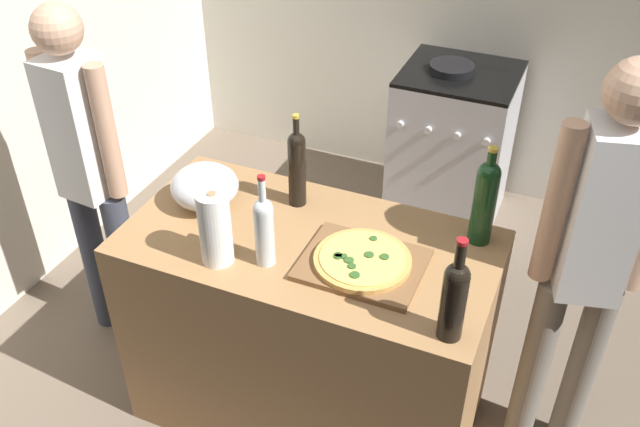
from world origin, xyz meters
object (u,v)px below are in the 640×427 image
object	(u,v)px
pizza	(362,260)
wine_bottle_clear	(297,166)
person_in_stripes	(89,168)
person_in_red	(590,258)
wine_bottle_dark	(264,228)
wine_bottle_amber	(485,199)
wine_bottle_green	(454,296)
stove	(452,145)
paper_towel_roll	(215,228)
mixing_bowl	(205,186)

from	to	relation	value
pizza	wine_bottle_clear	world-z (taller)	wine_bottle_clear
person_in_stripes	person_in_red	world-z (taller)	person_in_red
pizza	wine_bottle_dark	distance (m)	0.34
wine_bottle_amber	wine_bottle_green	xyz separation A→B (m)	(0.02, -0.49, -0.02)
person_in_red	stove	bearing A→B (deg)	118.91
paper_towel_roll	person_in_stripes	distance (m)	0.84
wine_bottle_amber	wine_bottle_clear	bearing A→B (deg)	-176.47
pizza	wine_bottle_green	world-z (taller)	wine_bottle_green
paper_towel_roll	wine_bottle_clear	distance (m)	0.42
pizza	stove	xyz separation A→B (m)	(-0.07, 1.66, -0.47)
paper_towel_roll	wine_bottle_dark	world-z (taller)	wine_bottle_dark
wine_bottle_amber	person_in_red	size ratio (longest dim) A/B	0.23
person_in_stripes	mixing_bowl	bearing A→B (deg)	-2.99
wine_bottle_dark	wine_bottle_green	bearing A→B (deg)	-7.77
wine_bottle_clear	stove	distance (m)	1.56
mixing_bowl	wine_bottle_amber	size ratio (longest dim) A/B	0.68
wine_bottle_amber	wine_bottle_green	world-z (taller)	wine_bottle_amber
paper_towel_roll	person_in_red	bearing A→B (deg)	20.91
wine_bottle_dark	stove	world-z (taller)	wine_bottle_dark
paper_towel_roll	wine_bottle_green	world-z (taller)	wine_bottle_green
mixing_bowl	person_in_stripes	xyz separation A→B (m)	(-0.57, 0.03, -0.08)
mixing_bowl	person_in_red	distance (m)	1.36
wine_bottle_amber	person_in_red	distance (m)	0.39
wine_bottle_clear	pizza	bearing A→B (deg)	-35.90
pizza	person_in_red	size ratio (longest dim) A/B	0.20
wine_bottle_amber	wine_bottle_dark	world-z (taller)	wine_bottle_amber
person_in_stripes	person_in_red	size ratio (longest dim) A/B	0.96
wine_bottle_green	stove	size ratio (longest dim) A/B	0.39
person_in_stripes	paper_towel_roll	bearing A→B (deg)	-21.09
pizza	wine_bottle_amber	world-z (taller)	wine_bottle_amber
wine_bottle_dark	paper_towel_roll	bearing A→B (deg)	-160.62
wine_bottle_green	stove	distance (m)	1.99
wine_bottle_dark	person_in_red	xyz separation A→B (m)	(0.99, 0.38, -0.10)
mixing_bowl	pizza	bearing A→B (deg)	-9.72
pizza	stove	world-z (taller)	pizza
wine_bottle_green	person_in_stripes	bearing A→B (deg)	168.05
person_in_stripes	pizza	bearing A→B (deg)	-6.64
mixing_bowl	wine_bottle_dark	xyz separation A→B (m)	(0.36, -0.22, 0.06)
pizza	mixing_bowl	bearing A→B (deg)	170.28
wine_bottle_clear	stove	size ratio (longest dim) A/B	0.40
mixing_bowl	person_in_stripes	size ratio (longest dim) A/B	0.16
paper_towel_roll	stove	distance (m)	1.95
person_in_red	mixing_bowl	bearing A→B (deg)	-172.86
mixing_bowl	stove	size ratio (longest dim) A/B	0.27
wine_bottle_dark	person_in_stripes	world-z (taller)	person_in_stripes
paper_towel_roll	person_in_red	world-z (taller)	person_in_red
wine_bottle_clear	person_in_red	world-z (taller)	person_in_red
person_in_stripes	wine_bottle_dark	bearing A→B (deg)	-14.81
wine_bottle_green	person_in_red	xyz separation A→B (m)	(0.34, 0.47, -0.11)
paper_towel_roll	wine_bottle_green	size ratio (longest dim) A/B	0.76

